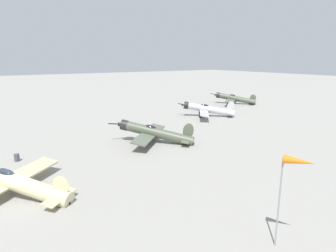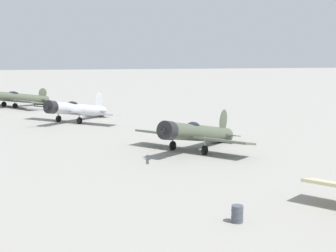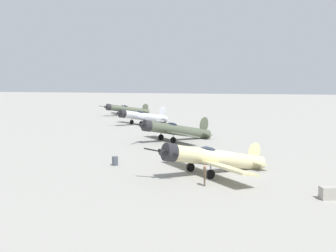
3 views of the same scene
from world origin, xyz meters
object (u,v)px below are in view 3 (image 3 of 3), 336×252
at_px(airplane_outer_stand, 126,110).
at_px(ground_crew_mechanic, 205,173).
at_px(fuel_drum, 115,161).
at_px(equipment_crate, 328,193).
at_px(airplane_mid_apron, 175,130).
at_px(airplane_far_line, 142,116).
at_px(airplane_foreground, 212,158).

xyz_separation_m(airplane_outer_stand, ground_crew_mechanic, (27.11, -58.66, -0.39)).
bearing_deg(fuel_drum, airplane_outer_stand, 108.19).
bearing_deg(airplane_outer_stand, equipment_crate, 82.31).
bearing_deg(airplane_mid_apron, airplane_far_line, -105.39).
distance_m(airplane_mid_apron, airplane_far_line, 21.40).
height_order(airplane_outer_stand, fuel_drum, airplane_outer_stand).
height_order(airplane_foreground, airplane_mid_apron, airplane_mid_apron).
xyz_separation_m(airplane_mid_apron, equipment_crate, (16.56, -24.62, -1.03)).
xyz_separation_m(airplane_mid_apron, airplane_far_line, (-10.48, 18.66, 0.01)).
distance_m(airplane_foreground, ground_crew_mechanic, 4.48).
bearing_deg(ground_crew_mechanic, equipment_crate, 157.44).
xyz_separation_m(airplane_mid_apron, fuel_drum, (-2.16, -17.27, -1.04)).
height_order(equipment_crate, fuel_drum, equipment_crate).
bearing_deg(ground_crew_mechanic, airplane_mid_apron, -84.23).
height_order(airplane_mid_apron, equipment_crate, airplane_mid_apron).
distance_m(airplane_foreground, airplane_mid_apron, 20.04).
bearing_deg(ground_crew_mechanic, airplane_foreground, -102.61).
bearing_deg(ground_crew_mechanic, airplane_far_line, -79.01).
relative_size(airplane_far_line, equipment_crate, 8.74).
xyz_separation_m(airplane_foreground, fuel_drum, (-9.74, 1.28, -0.97)).
bearing_deg(ground_crew_mechanic, fuel_drum, -43.00).
relative_size(airplane_outer_stand, ground_crew_mechanic, 6.91).
xyz_separation_m(airplane_foreground, ground_crew_mechanic, (-0.02, -4.46, -0.41)).
xyz_separation_m(airplane_far_line, equipment_crate, (27.04, -43.28, -1.04)).
bearing_deg(airplane_mid_apron, equipment_crate, 79.21).
distance_m(airplane_foreground, equipment_crate, 10.89).
xyz_separation_m(airplane_foreground, airplane_outer_stand, (-27.13, 54.20, -0.02)).
distance_m(airplane_foreground, fuel_drum, 9.87).
height_order(ground_crew_mechanic, fuel_drum, ground_crew_mechanic).
height_order(airplane_far_line, fuel_drum, airplane_far_line).
relative_size(airplane_mid_apron, airplane_far_line, 0.90).
xyz_separation_m(airplane_far_line, ground_crew_mechanic, (18.04, -41.67, -0.49)).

